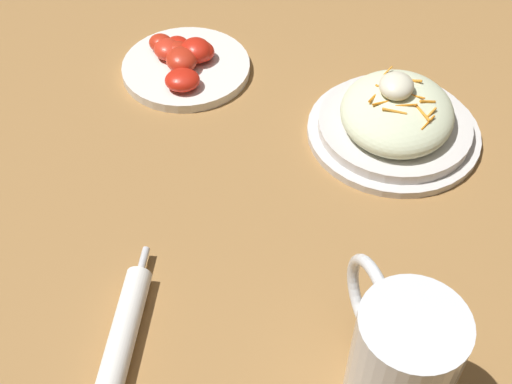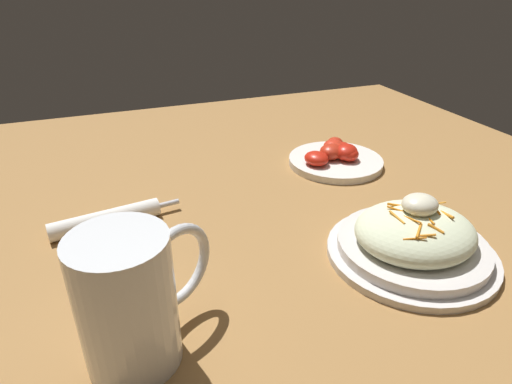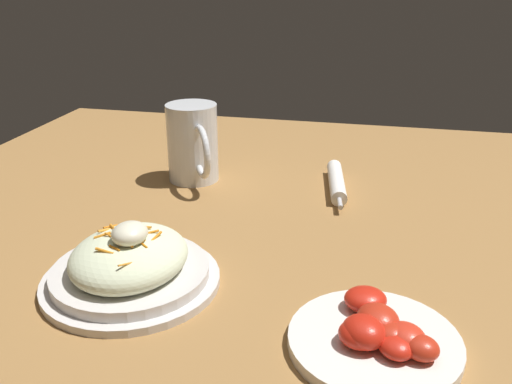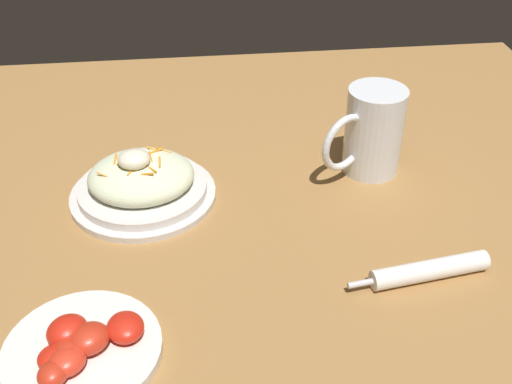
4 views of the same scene
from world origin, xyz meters
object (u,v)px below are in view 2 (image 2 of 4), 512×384
at_px(napkin_roll, 107,219).
at_px(salad_plate, 413,239).
at_px(tomato_plate, 336,157).
at_px(beer_mug, 130,305).

bearing_deg(napkin_roll, salad_plate, 149.15).
distance_m(salad_plate, tomato_plate, 0.33).
bearing_deg(tomato_plate, napkin_roll, 10.40).
distance_m(beer_mug, tomato_plate, 0.59).
xyz_separation_m(beer_mug, napkin_roll, (0.01, -0.28, -0.06)).
bearing_deg(salad_plate, beer_mug, 6.13).
xyz_separation_m(salad_plate, beer_mug, (0.39, 0.04, 0.04)).
relative_size(napkin_roll, tomato_plate, 1.07).
height_order(salad_plate, napkin_roll, salad_plate).
xyz_separation_m(beer_mug, tomato_plate, (-0.45, -0.37, -0.05)).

